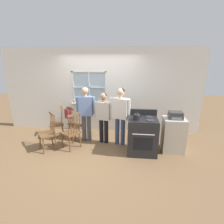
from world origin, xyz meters
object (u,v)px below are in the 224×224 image
Objects in this scene: kettle at (137,116)px; potted_plant at (94,101)px; handbag at (68,114)px; stereo at (176,115)px; chair_near_wall at (48,134)px; person_adult_right at (120,111)px; chair_near_stove at (58,123)px; chair_center_cluster at (71,133)px; person_teen_center at (104,114)px; person_elderly_left at (86,110)px; chair_by_window at (76,124)px; side_counter at (173,135)px; stove at (142,135)px.

kettle is 1.97m from potted_plant.
handbag is 2.94m from stereo.
chair_near_wall is at bearing -122.03° from handbag.
person_adult_right is 1.41m from stereo.
chair_near_wall is 4.25× the size of potted_plant.
chair_near_stove is 2.94× the size of stereo.
person_teen_center is (0.81, 0.43, 0.43)m from chair_center_cluster.
handbag is at bearing 43.04° from chair_near_stove.
potted_plant is (-0.93, 0.93, 0.03)m from person_adult_right.
chair_center_cluster is at bearing -126.52° from person_elderly_left.
chair_near_wall is 1.00× the size of chair_center_cluster.
chair_center_cluster is at bearing -105.78° from potted_plant.
kettle reaches higher than chair_by_window.
kettle reaches higher than stereo.
handbag is (-0.59, -0.82, -0.19)m from potted_plant.
person_teen_center is (1.47, -0.22, 0.43)m from chair_near_stove.
chair_center_cluster is at bearing 22.93° from chair_near_stove.
kettle is 0.27× the size of side_counter.
person_adult_right is (1.29, 0.35, 0.54)m from chair_center_cluster.
person_adult_right is at bearing -14.81° from person_elderly_left.
chair_by_window is at bearing -172.58° from person_adult_right.
stove is (2.53, -0.67, 0.03)m from chair_near_stove.
person_adult_right is at bearing 139.09° from chair_center_cluster.
chair_near_stove is 2.62m from stove.
stereo is at bearing -15.16° from person_elderly_left.
chair_center_cluster is (0.59, 0.13, 0.00)m from chair_near_wall.
person_teen_center is 0.91× the size of person_adult_right.
potted_plant reaches higher than side_counter.
person_adult_right is at bearing 3.68° from person_teen_center.
chair_near_wall is 2.94× the size of stereo.
chair_by_window is 2.85m from stereo.
person_adult_right is (0.47, -0.08, 0.10)m from person_teen_center.
side_counter is (3.33, -0.50, 0.01)m from chair_near_stove.
person_elderly_left is at bearing 171.56° from side_counter.
person_teen_center reaches higher than chair_center_cluster.
side_counter is (2.91, -0.31, -0.38)m from handbag.
chair_near_stove is 1.08m from person_elderly_left.
person_elderly_left is at bearing 161.63° from stove.
person_teen_center reaches higher than chair_near_wall.
chair_by_window is 0.63m from person_elderly_left.
chair_near_stove is 0.62× the size of person_adult_right.
chair_near_wall is at bearing -43.97° from chair_center_cluster.
chair_by_window is 0.45m from handbag.
chair_center_cluster is 1.00× the size of chair_near_stove.
chair_near_wall is at bearing -175.28° from side_counter.
person_teen_center is 0.97m from potted_plant.
side_counter is (2.68, 0.14, 0.01)m from chair_center_cluster.
chair_near_wall is 3.29m from side_counter.
chair_near_stove is 1.54m from person_teen_center.
person_elderly_left is at bearing 155.14° from kettle.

